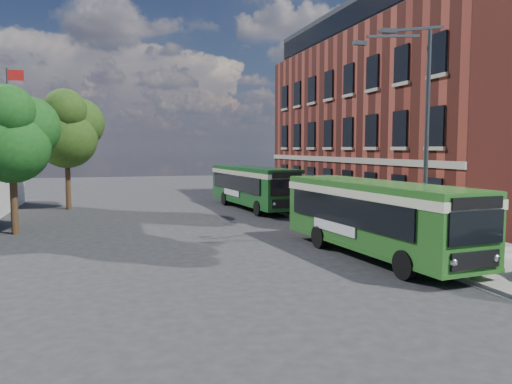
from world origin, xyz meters
name	(u,v)px	position (x,y,z in m)	size (l,w,h in m)	color
ground	(286,253)	(0.00, 0.00, 0.00)	(120.00, 120.00, 0.00)	#252527
pavement	(349,219)	(7.00, 8.00, 0.07)	(6.00, 48.00, 0.15)	gray
kerb_line	(303,222)	(3.95, 8.00, 0.01)	(0.12, 48.00, 0.01)	beige
brick_office	(413,112)	(14.00, 12.00, 6.97)	(12.10, 26.00, 14.20)	maroon
flagpole	(11,138)	(-12.45, 13.00, 4.94)	(0.95, 0.10, 9.00)	#3A3D3F
street_lamp	(419,137)	(4.84, -2.00, 4.79)	(2.96, 2.38, 9.00)	#3A3D3F
bus_stop_sign	(470,226)	(5.60, -4.20, 1.51)	(0.35, 0.08, 2.52)	#3A3D3F
bus_front	(375,212)	(3.15, -1.63, 1.83)	(3.53, 10.69, 3.02)	#286521
bus_rear	(253,183)	(3.00, 15.26, 1.83)	(3.62, 11.68, 3.02)	#115017
pedestrian_a	(472,240)	(5.59, -4.32, 1.03)	(0.64, 0.42, 1.75)	black
pedestrian_b	(467,231)	(7.40, -1.86, 0.89)	(0.72, 0.56, 1.48)	black
tree_left	(12,134)	(-11.57, 8.25, 5.05)	(4.41, 4.20, 7.45)	#3C2716
tree_right	(67,129)	(-9.71, 18.62, 5.74)	(5.01, 4.77, 8.47)	#3C2716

